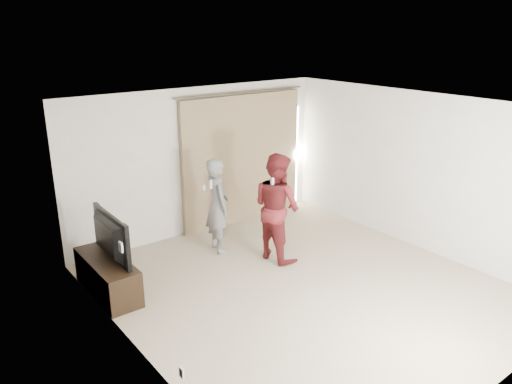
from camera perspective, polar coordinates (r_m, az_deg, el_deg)
floor at (r=7.34m, az=5.38°, el=-10.82°), size 5.50×5.50×0.00m
wall_back at (r=8.90m, az=-6.48°, el=3.54°), size 5.00×0.04×2.60m
wall_left at (r=5.51m, az=-13.77°, el=-6.61°), size 0.04×5.50×2.60m
ceiling at (r=6.48m, az=6.08°, el=9.65°), size 5.00×5.50×0.01m
curtain at (r=9.36m, az=-1.46°, el=3.79°), size 2.80×0.11×2.46m
tv_console at (r=7.36m, az=-16.60°, el=-9.21°), size 0.46×1.34×0.52m
tv at (r=7.12m, az=-17.03°, el=-5.03°), size 0.16×1.14×0.66m
scratching_post at (r=7.90m, az=-16.90°, el=-7.82°), size 0.35×0.35×0.47m
person_man at (r=8.16m, az=-4.44°, el=-1.54°), size 0.49×0.65×1.59m
person_woman at (r=7.86m, az=2.40°, el=-1.70°), size 0.70×0.88×1.74m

